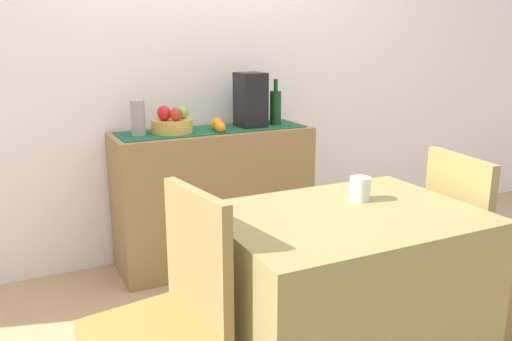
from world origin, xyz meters
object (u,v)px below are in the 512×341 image
Objects in this scene: wine_bottle at (276,107)px; dining_table at (344,300)px; coffee_maker at (250,100)px; coffee_cup at (360,189)px; sideboard_console at (214,197)px; chair_by_corner at (477,285)px; ceramic_vase at (138,118)px; fruit_bowl at (172,126)px.

dining_table is (-0.41, -1.36, -0.59)m from wine_bottle.
wine_bottle is 0.86× the size of coffee_maker.
dining_table is 10.28× the size of coffee_cup.
coffee_maker reaches higher than wine_bottle.
sideboard_console is 1.33× the size of chair_by_corner.
ceramic_vase is at bearing -180.00° from wine_bottle.
coffee_maker is at bearing 0.00° from fruit_bowl.
wine_bottle is 1.56m from chair_by_corner.
sideboard_console is at bearing 97.01° from coffee_cup.
coffee_maker is at bearing 80.23° from dining_table.
wine_bottle reaches higher than sideboard_console.
ceramic_vase is (-0.45, 0.00, 0.52)m from sideboard_console.
coffee_cup is (-0.27, -1.25, -0.17)m from wine_bottle.
chair_by_corner is at bearing -52.74° from fruit_bowl.
sideboard_console is 4.14× the size of wine_bottle.
chair_by_corner is (1.03, -1.36, -0.62)m from fruit_bowl.
fruit_bowl reaches higher than dining_table.
fruit_bowl is at bearing 180.00° from sideboard_console.
wine_bottle is 0.18m from coffee_maker.
dining_table is at bearing -141.44° from coffee_cup.
coffee_maker reaches higher than ceramic_vase.
dining_table is at bearing -99.77° from coffee_maker.
ceramic_vase is (-0.20, 0.00, 0.06)m from fruit_bowl.
sideboard_console is at bearing 90.75° from dining_table.
dining_table is (-0.23, -1.36, -0.64)m from coffee_maker.
coffee_cup is (0.40, -1.25, -0.10)m from fruit_bowl.
sideboard_console reaches higher than coffee_cup.
sideboard_console is at bearing 0.00° from fruit_bowl.
coffee_maker is 1.64m from chair_by_corner.
coffee_maker is 1.27m from coffee_cup.
coffee_cup is at bearing 38.56° from dining_table.
chair_by_corner reaches higher than coffee_cup.
fruit_bowl is 1.82m from chair_by_corner.
fruit_bowl reaches higher than coffee_cup.
dining_table is (0.47, -1.36, -0.58)m from ceramic_vase.
fruit_bowl is at bearing 101.19° from dining_table.
chair_by_corner is (0.76, 0.00, -0.10)m from dining_table.
fruit_bowl is 1.32m from coffee_cup.
wine_bottle reaches higher than fruit_bowl.
sideboard_console reaches higher than dining_table.
fruit_bowl is 0.68m from wine_bottle.
ceramic_vase reaches higher than dining_table.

